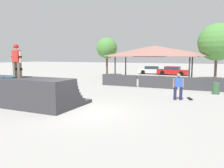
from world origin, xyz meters
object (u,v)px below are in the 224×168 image
at_px(trash_bin, 216,88).
at_px(parked_car_red, 173,71).
at_px(tree_far_back, 107,48).
at_px(skateboard_on_ground, 190,98).
at_px(tree_beside_pavilion, 217,42).
at_px(skater_on_deck, 17,59).
at_px(bystander_walking, 178,85).
at_px(parked_car_white, 152,70).
at_px(skateboard_on_deck, 9,77).

relative_size(trash_bin, parked_car_red, 0.18).
bearing_deg(tree_far_back, parked_car_red, 30.28).
bearing_deg(skateboard_on_ground, parked_car_red, 173.59).
relative_size(tree_beside_pavilion, tree_far_back, 1.19).
height_order(tree_far_back, trash_bin, tree_far_back).
bearing_deg(skateboard_on_ground, skater_on_deck, -72.59).
bearing_deg(tree_far_back, trash_bin, -37.46).
relative_size(bystander_walking, tree_beside_pavilion, 0.26).
distance_m(tree_far_back, parked_car_white, 8.18).
bearing_deg(skater_on_deck, parked_car_white, 92.47).
distance_m(skater_on_deck, bystander_walking, 9.54).
relative_size(skateboard_on_deck, trash_bin, 1.02).
distance_m(skateboard_on_ground, parked_car_red, 18.76).
distance_m(skateboard_on_deck, parked_car_red, 25.03).
bearing_deg(tree_beside_pavilion, parked_car_red, 133.66).
distance_m(tree_far_back, trash_bin, 17.77).
xyz_separation_m(skater_on_deck, tree_beside_pavilion, (9.94, 18.54, 1.69)).
distance_m(skateboard_on_ground, trash_bin, 3.25).
relative_size(parked_car_white, parked_car_red, 0.98).
bearing_deg(bystander_walking, skateboard_on_deck, 14.12).
xyz_separation_m(skater_on_deck, trash_bin, (9.85, 8.83, -2.17)).
distance_m(skater_on_deck, tree_far_back, 19.88).
relative_size(skateboard_on_deck, parked_car_red, 0.19).
height_order(skateboard_on_ground, tree_beside_pavilion, tree_beside_pavilion).
bearing_deg(bystander_walking, tree_beside_pavilion, -121.14).
bearing_deg(skater_on_deck, bystander_walking, 41.09).
xyz_separation_m(bystander_walking, parked_car_white, (-6.40, 19.33, -0.32)).
relative_size(bystander_walking, parked_car_white, 0.37).
relative_size(skater_on_deck, tree_far_back, 0.33).
distance_m(skater_on_deck, parked_car_white, 24.94).
bearing_deg(skater_on_deck, skateboard_on_deck, -151.29).
height_order(tree_beside_pavilion, parked_car_red, tree_beside_pavilion).
relative_size(skater_on_deck, tree_beside_pavilion, 0.28).
height_order(skateboard_on_ground, trash_bin, trash_bin).
xyz_separation_m(tree_beside_pavilion, parked_car_white, (-8.72, 6.29, -3.68)).
xyz_separation_m(skateboard_on_deck, parked_car_red, (4.86, 24.53, -1.03)).
bearing_deg(tree_beside_pavilion, parked_car_white, 144.20).
xyz_separation_m(bystander_walking, tree_beside_pavilion, (2.32, 13.04, 3.36)).
height_order(bystander_walking, parked_car_red, bystander_walking).
relative_size(skater_on_deck, parked_car_white, 0.40).
height_order(skater_on_deck, parked_car_red, skater_on_deck).
xyz_separation_m(tree_far_back, trash_bin, (13.83, -10.60, -3.44)).
distance_m(bystander_walking, parked_car_red, 19.12).
bearing_deg(parked_car_red, trash_bin, -63.79).
relative_size(skateboard_on_deck, tree_beside_pavilion, 0.14).
height_order(skateboard_on_deck, tree_far_back, tree_far_back).
relative_size(trash_bin, parked_car_white, 0.19).
bearing_deg(parked_car_red, tree_far_back, -142.84).
distance_m(tree_beside_pavilion, trash_bin, 10.45).
height_order(skateboard_on_deck, trash_bin, skateboard_on_deck).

